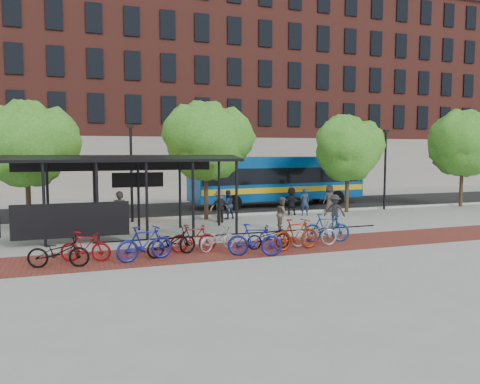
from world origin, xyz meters
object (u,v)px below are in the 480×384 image
object	(u,v)px
bus_shelter	(116,169)
tree_d	(464,141)
bike_7	(255,240)
pedestrian_6	(329,198)
tree_c	(349,146)
bike_0	(58,252)
pedestrian_8	(283,214)
bus	(279,178)
bike_8	(268,237)
pedestrian_2	(228,205)
pedestrian_7	(305,202)
lamp_post_left	(131,170)
bike_10	(314,233)
tree_b	(207,138)
bike_6	(218,239)
pedestrian_3	(220,206)
bike_9	(296,234)
pedestrian_4	(220,208)
pedestrian_9	(335,211)
bike_5	(193,238)
pedestrian_5	(291,201)
tree_a	(28,141)
bike_11	(326,228)
pedestrian_1	(119,213)
bike_1	(85,247)
lamp_post_right	(385,167)
bike_4	(172,242)

from	to	relation	value
bus_shelter	tree_d	size ratio (longest dim) A/B	1.62
bike_7	pedestrian_6	xyz separation A→B (m)	(8.89, 9.99, 0.25)
tree_c	bike_0	size ratio (longest dim) A/B	3.04
bike_7	pedestrian_8	world-z (taller)	pedestrian_8
bus	bike_8	xyz separation A→B (m)	(-6.38, -13.25, -1.48)
pedestrian_2	pedestrian_7	world-z (taller)	pedestrian_2
lamp_post_left	bike_10	size ratio (longest dim) A/B	2.58
pedestrian_6	tree_b	bearing A→B (deg)	-6.23
bike_6	pedestrian_3	xyz separation A→B (m)	(2.15, 6.74, 0.41)
bike_8	bus_shelter	bearing A→B (deg)	51.68
bike_6	bike_9	world-z (taller)	bike_9
pedestrian_4	tree_c	bearing A→B (deg)	29.42
bike_7	bike_9	world-z (taller)	bike_9
bus_shelter	bike_9	xyz separation A→B (m)	(6.18, -5.29, -2.39)
bus_shelter	pedestrian_9	xyz separation A→B (m)	(10.42, -0.99, -2.19)
pedestrian_9	bike_5	bearing A→B (deg)	-118.88
bike_6	bike_8	distance (m)	1.96
bike_10	pedestrian_7	size ratio (longest dim) A/B	1.24
lamp_post_left	pedestrian_4	distance (m)	5.08
bus_shelter	pedestrian_8	size ratio (longest dim) A/B	6.65
pedestrian_8	bike_6	bearing A→B (deg)	150.71
bike_7	pedestrian_5	xyz separation A→B (m)	(5.96, 9.36, 0.25)
bike_7	pedestrian_4	size ratio (longest dim) A/B	1.25
tree_b	bike_8	size ratio (longest dim) A/B	3.76
bike_6	bike_10	world-z (taller)	bike_10
tree_a	tree_c	bearing A→B (deg)	-0.00
bike_11	pedestrian_2	bearing A→B (deg)	25.77
tree_d	bus	world-z (taller)	tree_d
pedestrian_6	pedestrian_5	bearing A→B (deg)	2.75
bike_10	pedestrian_7	bearing A→B (deg)	-21.07
bike_6	bike_11	bearing A→B (deg)	-113.62
pedestrian_3	bus	bearing A→B (deg)	53.06
bike_11	pedestrian_8	distance (m)	3.27
tree_b	pedestrian_1	world-z (taller)	tree_b
pedestrian_9	pedestrian_6	bearing A→B (deg)	100.82
tree_d	bike_7	bearing A→B (deg)	-153.22
bike_1	pedestrian_8	world-z (taller)	pedestrian_8
pedestrian_4	bike_0	bearing A→B (deg)	-115.90
bus	bike_0	xyz separation A→B (m)	(-13.90, -13.62, -1.42)
bike_10	pedestrian_6	distance (m)	10.95
bike_7	bike_11	distance (m)	4.04
bike_10	pedestrian_7	distance (m)	8.97
bike_8	pedestrian_3	bearing A→B (deg)	1.87
bike_7	bike_1	bearing A→B (deg)	100.82
lamp_post_right	bike_1	world-z (taller)	lamp_post_right
tree_b	bike_1	bearing A→B (deg)	-128.38
pedestrian_1	pedestrian_6	world-z (taller)	pedestrian_1
tree_c	bike_4	xyz separation A→B (m)	(-12.71, -8.53, -3.54)
tree_c	lamp_post_left	size ratio (longest dim) A/B	1.16
bike_0	bike_4	size ratio (longest dim) A/B	0.99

